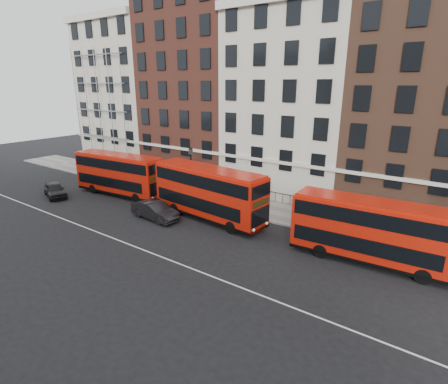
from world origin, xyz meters
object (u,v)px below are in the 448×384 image
Objects in this scene: bus_c at (371,230)px; bus_b at (208,192)px; bus_a at (119,173)px; car_front at (155,210)px; car_rear at (55,190)px.

bus_b is at bearing 176.74° from bus_c.
bus_a is 25.55m from bus_c.
bus_c is at bearing -77.08° from car_front.
bus_b reaches higher than bus_a.
car_front is (13.32, 1.64, 0.05)m from car_rear.
bus_b reaches higher than car_front.
car_rear is (-5.11, -4.42, -1.62)m from bus_a.
bus_c is 2.15× the size of car_front.
bus_a is at bearing -174.61° from bus_b.
car_rear is at bearing -175.03° from bus_c.
bus_a reaches higher than car_rear.
car_rear is at bearing -160.15° from bus_b.
bus_a is at bearing -29.87° from car_rear.
car_front is at bearing -23.85° from bus_a.
bus_c reaches higher than car_rear.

